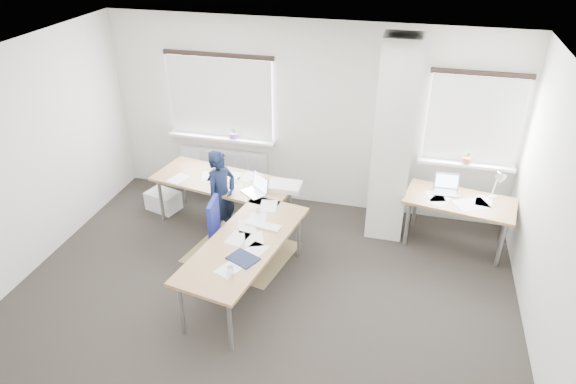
% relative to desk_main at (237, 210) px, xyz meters
% --- Properties ---
extents(ground, '(6.00, 6.00, 0.00)m').
position_rel_desk_main_xyz_m(ground, '(0.54, -0.87, -0.69)').
color(ground, '#282520').
rests_on(ground, ground).
extents(room_shell, '(6.04, 5.04, 2.82)m').
position_rel_desk_main_xyz_m(room_shell, '(0.72, -0.42, 1.05)').
color(room_shell, silver).
rests_on(room_shell, ground).
extents(floor_mat, '(1.49, 1.34, 0.01)m').
position_rel_desk_main_xyz_m(floor_mat, '(0.02, 0.04, -0.69)').
color(floor_mat, '#927D4F').
rests_on(floor_mat, ground).
extents(white_crate, '(0.55, 0.45, 0.29)m').
position_rel_desk_main_xyz_m(white_crate, '(-1.52, 0.83, -0.55)').
color(white_crate, white).
rests_on(white_crate, ground).
extents(desk_main, '(2.40, 2.98, 0.96)m').
position_rel_desk_main_xyz_m(desk_main, '(0.00, 0.00, 0.00)').
color(desk_main, olive).
rests_on(desk_main, ground).
extents(desk_side, '(1.50, 0.93, 1.22)m').
position_rel_desk_main_xyz_m(desk_side, '(2.80, 0.93, -0.01)').
color(desk_side, olive).
rests_on(desk_side, ground).
extents(task_chair, '(0.54, 0.53, 0.98)m').
position_rel_desk_main_xyz_m(task_chair, '(-0.02, -0.29, -0.42)').
color(task_chair, navy).
rests_on(task_chair, ground).
extents(person, '(0.49, 0.57, 1.34)m').
position_rel_desk_main_xyz_m(person, '(-0.33, 0.33, -0.02)').
color(person, black).
rests_on(person, ground).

